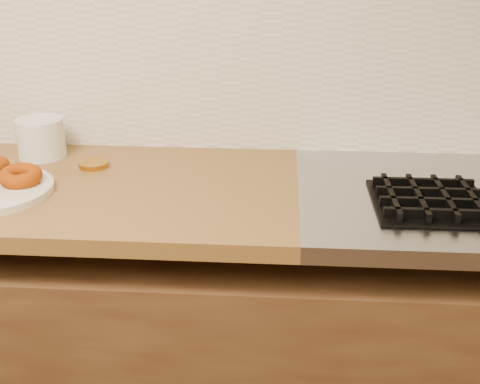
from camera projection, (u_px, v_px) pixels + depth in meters
name	position (u px, v px, depth m)	size (l,w,h in m)	color
base_cabinet	(114.00, 350.00, 1.70)	(3.60, 0.60, 0.77)	brown
backsplash	(119.00, 42.00, 1.66)	(3.60, 0.02, 0.60)	silver
ring_donut	(20.00, 176.00, 1.45)	(0.10, 0.10, 0.04)	#993800
plastic_tub	(41.00, 138.00, 1.66)	(0.13, 0.13, 0.11)	silver
tub_lid	(41.00, 154.00, 1.69)	(0.12, 0.12, 0.01)	silver
brass_jar_lid	(94.00, 164.00, 1.60)	(0.08, 0.08, 0.01)	#B6761E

